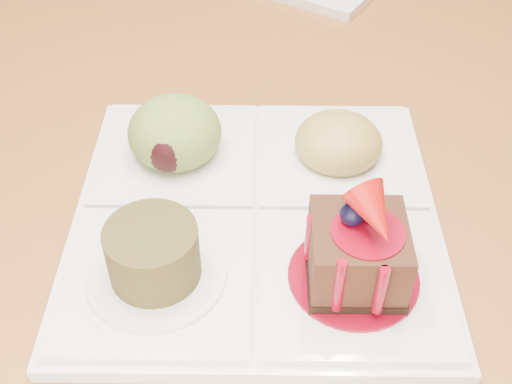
# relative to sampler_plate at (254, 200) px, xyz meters

# --- Properties ---
(ground) EXTENTS (6.00, 6.00, 0.00)m
(ground) POSITION_rel_sampler_plate_xyz_m (-0.19, 0.51, -0.77)
(ground) COLOR #582C19
(sampler_plate) EXTENTS (0.32, 0.32, 0.11)m
(sampler_plate) POSITION_rel_sampler_plate_xyz_m (0.00, 0.00, 0.00)
(sampler_plate) COLOR silver
(sampler_plate) RESTS_ON dining_table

